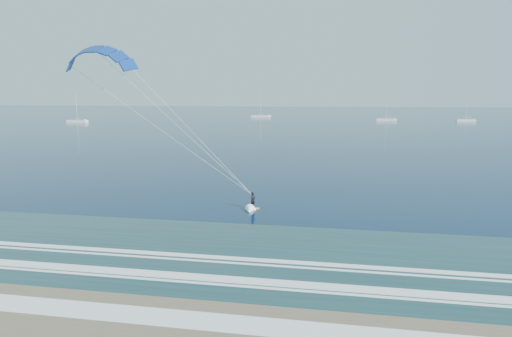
{
  "coord_description": "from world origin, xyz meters",
  "views": [
    {
      "loc": [
        4.29,
        -23.27,
        12.59
      ],
      "look_at": [
        -4.15,
        22.63,
        4.97
      ],
      "focal_mm": 32.0,
      "sensor_mm": 36.0,
      "label": 1
    }
  ],
  "objects_px": {
    "sailboat_3": "(466,120)",
    "sailboat_2": "(386,120)",
    "sailboat_0": "(77,121)",
    "kitesurfer_rig": "(178,126)",
    "sailboat_1": "(261,116)"
  },
  "relations": [
    {
      "from": "kitesurfer_rig",
      "to": "sailboat_3",
      "type": "relative_size",
      "value": 1.81
    },
    {
      "from": "kitesurfer_rig",
      "to": "sailboat_3",
      "type": "xyz_separation_m",
      "value": [
        73.61,
        179.98,
        -8.68
      ]
    },
    {
      "from": "sailboat_0",
      "to": "sailboat_3",
      "type": "distance_m",
      "value": 176.86
    },
    {
      "from": "sailboat_2",
      "to": "kitesurfer_rig",
      "type": "bearing_deg",
      "value": -101.98
    },
    {
      "from": "kitesurfer_rig",
      "to": "sailboat_1",
      "type": "bearing_deg",
      "value": 97.41
    },
    {
      "from": "sailboat_1",
      "to": "sailboat_3",
      "type": "bearing_deg",
      "value": -12.49
    },
    {
      "from": "sailboat_2",
      "to": "sailboat_3",
      "type": "xyz_separation_m",
      "value": [
        35.68,
        1.22,
        -0.01
      ]
    },
    {
      "from": "sailboat_3",
      "to": "sailboat_0",
      "type": "bearing_deg",
      "value": -167.43
    },
    {
      "from": "sailboat_0",
      "to": "sailboat_1",
      "type": "height_order",
      "value": "sailboat_1"
    },
    {
      "from": "sailboat_0",
      "to": "sailboat_3",
      "type": "xyz_separation_m",
      "value": [
        172.62,
        38.48,
        -0.01
      ]
    },
    {
      "from": "sailboat_3",
      "to": "sailboat_2",
      "type": "bearing_deg",
      "value": -178.04
    },
    {
      "from": "sailboat_0",
      "to": "sailboat_1",
      "type": "bearing_deg",
      "value": 39.82
    },
    {
      "from": "kitesurfer_rig",
      "to": "sailboat_2",
      "type": "height_order",
      "value": "kitesurfer_rig"
    },
    {
      "from": "kitesurfer_rig",
      "to": "sailboat_3",
      "type": "bearing_deg",
      "value": 67.76
    },
    {
      "from": "sailboat_0",
      "to": "sailboat_2",
      "type": "xyz_separation_m",
      "value": [
        136.94,
        37.26,
        -0.0
      ]
    }
  ]
}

